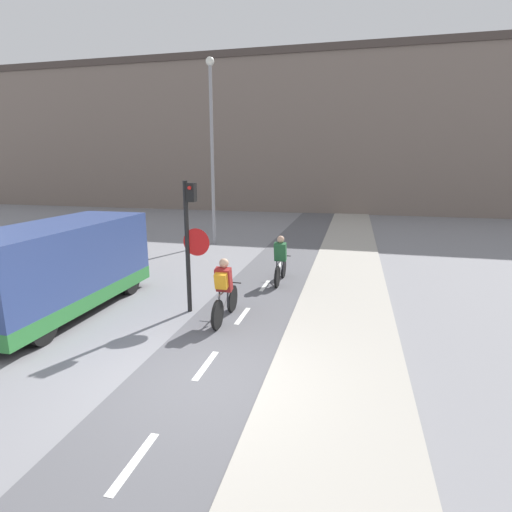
# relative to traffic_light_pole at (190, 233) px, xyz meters

# --- Properties ---
(ground_plane) EXTENTS (120.00, 120.00, 0.00)m
(ground_plane) POSITION_rel_traffic_light_pole_xyz_m (1.31, -3.05, -2.00)
(ground_plane) COLOR gray
(bike_lane) EXTENTS (2.33, 60.00, 0.02)m
(bike_lane) POSITION_rel_traffic_light_pole_xyz_m (1.31, -3.05, -1.99)
(bike_lane) COLOR #56565B
(bike_lane) RESTS_ON ground_plane
(sidewalk_strip) EXTENTS (2.40, 60.00, 0.05)m
(sidewalk_strip) POSITION_rel_traffic_light_pole_xyz_m (3.67, -3.05, -1.97)
(sidewalk_strip) COLOR #A8A399
(sidewalk_strip) RESTS_ON ground_plane
(building_row_background) EXTENTS (60.00, 5.20, 11.48)m
(building_row_background) POSITION_rel_traffic_light_pole_xyz_m (1.31, 23.25, 3.75)
(building_row_background) COLOR slate
(building_row_background) RESTS_ON ground_plane
(traffic_light_pole) EXTENTS (0.67, 0.25, 3.23)m
(traffic_light_pole) POSITION_rel_traffic_light_pole_xyz_m (0.00, 0.00, 0.00)
(traffic_light_pole) COLOR black
(traffic_light_pole) RESTS_ON ground_plane
(street_lamp_far) EXTENTS (0.36, 0.36, 7.93)m
(street_lamp_far) POSITION_rel_traffic_light_pole_xyz_m (-2.36, 8.23, 2.76)
(street_lamp_far) COLOR gray
(street_lamp_far) RESTS_ON ground_plane
(cyclist_near) EXTENTS (0.46, 1.80, 1.51)m
(cyclist_near) POSITION_rel_traffic_light_pole_xyz_m (0.97, -0.40, -1.28)
(cyclist_near) COLOR black
(cyclist_near) RESTS_ON ground_plane
(cyclist_far) EXTENTS (0.46, 1.73, 1.48)m
(cyclist_far) POSITION_rel_traffic_light_pole_xyz_m (1.68, 2.95, -1.33)
(cyclist_far) COLOR black
(cyclist_far) RESTS_ON ground_plane
(van) EXTENTS (1.93, 5.19, 2.21)m
(van) POSITION_rel_traffic_light_pole_xyz_m (-3.11, -0.80, -0.90)
(van) COLOR #334784
(van) RESTS_ON ground_plane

